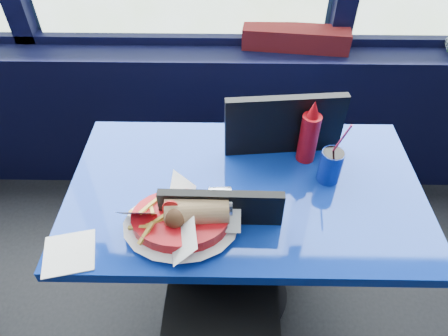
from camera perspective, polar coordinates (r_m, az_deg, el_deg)
window_sill at (r=2.26m, az=-5.43°, el=7.48°), size 5.00×0.26×0.80m
near_table at (r=1.50m, az=2.81°, el=-7.38°), size 1.20×0.70×0.75m
chair_near_front at (r=1.41m, az=-0.41°, el=-17.36°), size 0.40×0.41×0.88m
chair_near_back at (r=1.73m, az=7.60°, el=0.73°), size 0.49×0.49×0.98m
planter_box at (r=2.06m, az=10.18°, el=17.81°), size 0.52×0.19×0.10m
food_basket at (r=1.22m, az=-5.92°, el=-7.18°), size 0.38×0.38×0.12m
ketchup_bottle at (r=1.42m, az=12.06°, el=4.68°), size 0.07×0.07×0.25m
soda_cup at (r=1.39m, az=14.99°, el=0.37°), size 0.08×0.08×0.26m
napkin at (r=1.27m, az=-21.23°, el=-11.27°), size 0.18×0.18×0.00m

